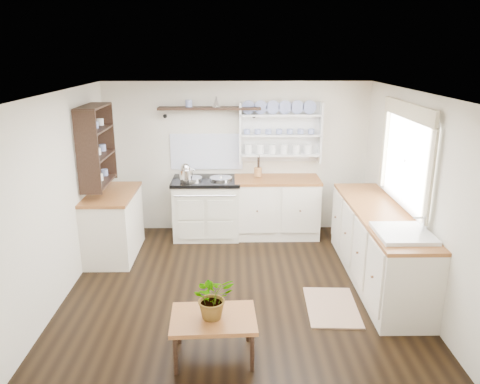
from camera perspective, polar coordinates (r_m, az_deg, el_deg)
floor at (r=5.80m, az=-0.20°, el=-11.18°), size 4.00×3.80×0.01m
wall_back at (r=7.20m, az=-0.39°, el=4.20°), size 4.00×0.02×2.30m
wall_right at (r=5.74m, az=20.17°, el=-0.16°), size 0.02×3.80×2.30m
wall_left at (r=5.70m, az=-20.75°, el=-0.34°), size 0.02×3.80×2.30m
ceiling at (r=5.14m, az=-0.22°, el=12.08°), size 4.00×3.80×0.01m
window at (r=5.76m, az=19.60°, el=4.22°), size 0.08×1.55×1.22m
aga_cooker at (r=7.08m, az=-4.10°, el=-1.89°), size 1.00×0.70×0.93m
back_cabinets at (r=7.13m, az=4.48°, el=-1.75°), size 1.27×0.63×0.90m
right_cabinets at (r=5.96m, az=16.46°, el=-6.25°), size 0.62×2.43×0.90m
belfast_sink at (r=5.18m, az=19.16°, el=-5.99°), size 0.55×0.60×0.45m
left_cabinets at (r=6.64m, az=-15.16°, el=-3.72°), size 0.62×1.13×0.90m
plate_rack at (r=7.12m, az=4.89°, el=7.32°), size 1.20×0.22×0.90m
high_shelf at (r=6.96m, az=-3.74°, el=10.06°), size 1.50×0.29×0.16m
left_shelving at (r=6.39m, az=-17.13°, el=5.49°), size 0.28×0.80×1.05m
kettle at (r=6.82m, az=-6.60°, el=2.48°), size 0.19×0.19×0.23m
utensil_crock at (r=7.03m, az=2.20°, el=2.43°), size 0.12×0.12×0.13m
center_table at (r=4.41m, az=-3.25°, el=-15.45°), size 0.79×0.59×0.42m
potted_plant at (r=4.28m, az=-3.31°, el=-12.62°), size 0.44×0.41×0.41m
floor_rug at (r=5.43m, az=11.12°, el=-13.58°), size 0.59×0.87×0.02m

